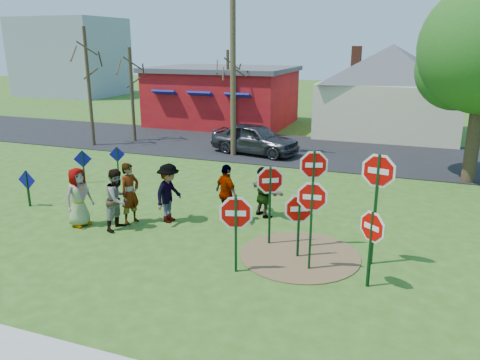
% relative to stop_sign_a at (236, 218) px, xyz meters
% --- Properties ---
extents(ground, '(120.00, 120.00, 0.00)m').
position_rel_stop_sign_a_xyz_m(ground, '(-3.21, 2.42, -1.40)').
color(ground, '#315217').
rests_on(ground, ground).
extents(road, '(120.00, 7.50, 0.04)m').
position_rel_stop_sign_a_xyz_m(road, '(-3.21, 13.92, -1.38)').
color(road, black).
rests_on(road, ground).
extents(dirt_patch, '(3.20, 3.20, 0.03)m').
position_rel_stop_sign_a_xyz_m(dirt_patch, '(1.29, 1.42, -1.39)').
color(dirt_patch, brown).
rests_on(dirt_patch, ground).
extents(red_building, '(9.40, 7.69, 3.90)m').
position_rel_stop_sign_a_xyz_m(red_building, '(-8.71, 20.41, 0.56)').
color(red_building, maroon).
rests_on(red_building, ground).
extents(cream_house, '(9.40, 9.40, 6.50)m').
position_rel_stop_sign_a_xyz_m(cream_house, '(2.29, 20.42, 1.52)').
color(cream_house, beige).
rests_on(cream_house, ground).
extents(distant_building, '(10.00, 8.00, 8.00)m').
position_rel_stop_sign_a_xyz_m(distant_building, '(-31.21, 32.42, 2.60)').
color(distant_building, '#8C939E').
rests_on(distant_building, ground).
extents(stop_sign_a, '(1.08, 0.35, 2.11)m').
position_rel_stop_sign_a_xyz_m(stop_sign_a, '(0.00, 0.00, 0.00)').
color(stop_sign_a, '#0D3217').
rests_on(stop_sign_a, ground).
extents(stop_sign_b, '(0.99, 0.35, 2.87)m').
position_rel_stop_sign_a_xyz_m(stop_sign_b, '(1.42, 2.12, 0.68)').
color(stop_sign_b, '#0D3217').
rests_on(stop_sign_b, ground).
extents(stop_sign_c, '(1.00, 0.15, 2.42)m').
position_rel_stop_sign_a_xyz_m(stop_sign_c, '(1.69, 0.73, 0.28)').
color(stop_sign_c, '#0D3217').
rests_on(stop_sign_c, ground).
extents(stop_sign_d, '(1.13, 0.27, 3.05)m').
position_rel_stop_sign_a_xyz_m(stop_sign_d, '(3.11, 1.60, 0.81)').
color(stop_sign_d, '#0D3217').
rests_on(stop_sign_d, ground).
extents(stop_sign_e, '(0.95, 0.47, 1.89)m').
position_rel_stop_sign_a_xyz_m(stop_sign_e, '(1.25, 1.32, -0.16)').
color(stop_sign_e, '#0D3217').
rests_on(stop_sign_e, ground).
extents(stop_sign_f, '(0.79, 0.63, 1.99)m').
position_rel_stop_sign_a_xyz_m(stop_sign_f, '(3.15, 0.37, -0.03)').
color(stop_sign_f, '#0D3217').
rests_on(stop_sign_f, ground).
extents(stop_sign_g, '(0.91, 0.54, 2.40)m').
position_rel_stop_sign_a_xyz_m(stop_sign_g, '(0.29, 1.86, 0.26)').
color(stop_sign_g, '#0D3217').
rests_on(stop_sign_g, ground).
extents(blue_diamond_b, '(0.70, 0.07, 1.30)m').
position_rel_stop_sign_a_xyz_m(blue_diamond_b, '(-8.45, 2.03, -0.61)').
color(blue_diamond_b, '#0D3217').
rests_on(blue_diamond_b, ground).
extents(blue_diamond_c, '(0.66, 0.32, 1.35)m').
position_rel_stop_sign_a_xyz_m(blue_diamond_c, '(-8.52, 5.07, -0.57)').
color(blue_diamond_c, '#0D3217').
rests_on(blue_diamond_c, ground).
extents(blue_diamond_d, '(0.60, 0.28, 1.41)m').
position_rel_stop_sign_a_xyz_m(blue_diamond_d, '(-7.45, 5.90, -0.53)').
color(blue_diamond_d, '#0D3217').
rests_on(blue_diamond_d, ground).
extents(person_a, '(0.81, 1.03, 1.85)m').
position_rel_stop_sign_a_xyz_m(person_a, '(-5.62, 1.19, -0.48)').
color(person_a, '#485F96').
rests_on(person_a, ground).
extents(person_b, '(0.62, 0.80, 1.94)m').
position_rel_stop_sign_a_xyz_m(person_b, '(-4.26, 1.93, -0.43)').
color(person_b, '#257368').
rests_on(person_b, ground).
extents(person_c, '(0.77, 0.96, 1.89)m').
position_rel_stop_sign_a_xyz_m(person_c, '(-4.34, 1.39, -0.46)').
color(person_c, '#924F3F').
rests_on(person_c, ground).
extents(person_d, '(0.79, 1.27, 1.89)m').
position_rel_stop_sign_a_xyz_m(person_d, '(-3.18, 2.44, -0.46)').
color(person_d, '#303035').
rests_on(person_d, ground).
extents(person_e, '(1.16, 1.00, 1.86)m').
position_rel_stop_sign_a_xyz_m(person_e, '(-1.49, 3.10, -0.47)').
color(person_e, '#482C50').
rests_on(person_e, ground).
extents(person_f, '(1.54, 1.33, 1.68)m').
position_rel_stop_sign_a_xyz_m(person_f, '(-0.54, 3.96, -0.57)').
color(person_f, '#17482C').
rests_on(person_f, ground).
extents(suv, '(4.80, 2.66, 1.55)m').
position_rel_stop_sign_a_xyz_m(suv, '(-3.63, 12.27, -0.59)').
color(suv, '#333438').
rests_on(suv, road).
extents(utility_pole, '(2.14, 0.27, 8.75)m').
position_rel_stop_sign_a_xyz_m(utility_pole, '(-4.54, 11.59, 3.20)').
color(utility_pole, '#4C3823').
rests_on(utility_pole, ground).
extents(bare_tree_west, '(1.80, 1.80, 5.25)m').
position_rel_stop_sign_a_xyz_m(bare_tree_west, '(-11.23, 13.05, 1.99)').
color(bare_tree_west, '#382819').
rests_on(bare_tree_west, ground).
extents(bare_tree_east, '(1.80, 1.80, 5.07)m').
position_rel_stop_sign_a_xyz_m(bare_tree_east, '(-7.14, 17.41, 1.88)').
color(bare_tree_east, '#382819').
rests_on(bare_tree_east, ground).
extents(bare_tree_mid, '(1.80, 1.80, 6.30)m').
position_rel_stop_sign_a_xyz_m(bare_tree_mid, '(-12.66, 11.16, 2.67)').
color(bare_tree_mid, '#382819').
rests_on(bare_tree_mid, ground).
extents(bare_tree_extra, '(1.80, 1.80, 4.53)m').
position_rel_stop_sign_a_xyz_m(bare_tree_extra, '(-6.49, 16.81, 1.53)').
color(bare_tree_extra, '#382819').
rests_on(bare_tree_extra, ground).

